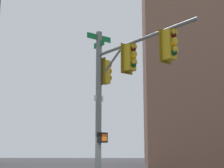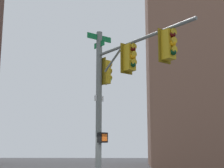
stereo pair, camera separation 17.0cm
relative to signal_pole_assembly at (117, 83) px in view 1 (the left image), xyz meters
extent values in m
cylinder|color=slate|center=(0.81, -0.83, -1.09)|extent=(0.24, 0.24, 6.97)
cylinder|color=slate|center=(-0.92, 1.10, 1.37)|extent=(3.55, 3.93, 0.12)
cylinder|color=slate|center=(0.19, -0.13, 0.92)|extent=(0.76, 0.83, 0.75)
cube|color=#0F6B33|center=(0.81, -0.83, 2.15)|extent=(0.93, 0.84, 0.24)
cube|color=#0F6B33|center=(0.81, -0.83, 1.85)|extent=(0.51, 0.56, 0.24)
cube|color=white|center=(0.81, -0.83, -0.48)|extent=(0.35, 0.32, 0.24)
cube|color=gold|center=(-0.52, 0.65, 0.81)|extent=(0.48, 0.48, 1.00)
cube|color=#775E0F|center=(-0.39, 0.51, 0.81)|extent=(0.43, 0.39, 1.16)
sphere|color=#470A07|center=(-0.65, 0.81, 1.11)|extent=(0.20, 0.20, 0.20)
cylinder|color=gold|center=(-0.70, 0.86, 1.20)|extent=(0.20, 0.18, 0.23)
sphere|color=#F29E0C|center=(-0.65, 0.81, 0.81)|extent=(0.20, 0.20, 0.20)
cylinder|color=gold|center=(-0.70, 0.86, 0.90)|extent=(0.20, 0.18, 0.23)
sphere|color=#0A3819|center=(-0.65, 0.81, 0.51)|extent=(0.20, 0.20, 0.20)
cylinder|color=gold|center=(-0.70, 0.86, 0.60)|extent=(0.20, 0.18, 0.23)
cube|color=gold|center=(-1.85, 2.14, 0.81)|extent=(0.48, 0.48, 1.00)
cube|color=#775E0F|center=(-1.72, 1.99, 0.81)|extent=(0.43, 0.39, 1.16)
sphere|color=#470A07|center=(-1.99, 2.29, 1.11)|extent=(0.20, 0.20, 0.20)
cylinder|color=gold|center=(-2.03, 2.34, 1.20)|extent=(0.20, 0.18, 0.23)
sphere|color=#F29E0C|center=(-1.99, 2.29, 0.81)|extent=(0.20, 0.20, 0.20)
cylinder|color=gold|center=(-2.03, 2.34, 0.90)|extent=(0.20, 0.18, 0.23)
sphere|color=#0A3819|center=(-1.99, 2.29, 0.51)|extent=(0.20, 0.20, 0.20)
cylinder|color=gold|center=(-2.03, 2.34, 0.60)|extent=(0.20, 0.18, 0.23)
cube|color=gold|center=(0.58, -1.04, 0.67)|extent=(0.48, 0.48, 1.00)
cube|color=#775E0F|center=(0.72, -0.91, 0.67)|extent=(0.39, 0.43, 1.16)
sphere|color=#470A07|center=(0.42, -1.18, 0.97)|extent=(0.20, 0.20, 0.20)
cylinder|color=gold|center=(0.37, -1.22, 1.06)|extent=(0.18, 0.20, 0.23)
sphere|color=#4C330A|center=(0.42, -1.18, 0.67)|extent=(0.20, 0.20, 0.20)
cylinder|color=gold|center=(0.37, -1.22, 0.76)|extent=(0.18, 0.20, 0.23)
sphere|color=green|center=(0.42, -1.18, 0.37)|extent=(0.20, 0.20, 0.20)
cylinder|color=gold|center=(0.37, -1.22, 0.46)|extent=(0.18, 0.20, 0.23)
cube|color=black|center=(0.63, -0.62, -2.10)|extent=(0.44, 0.43, 0.40)
cube|color=#EA5914|center=(0.54, -0.52, -2.10)|extent=(0.20, 0.18, 0.28)
cube|color=#845B47|center=(-12.36, -37.95, 14.98)|extent=(20.54, 18.09, 39.10)
camera|label=1|loc=(-0.72, 13.10, -2.67)|focal=54.93mm
camera|label=2|loc=(-0.89, 13.09, -2.67)|focal=54.93mm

